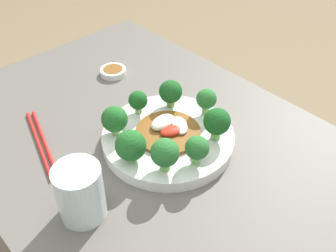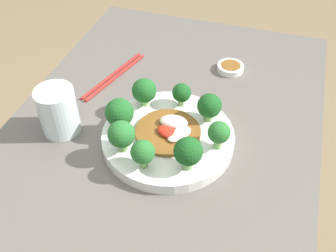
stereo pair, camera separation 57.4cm
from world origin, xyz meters
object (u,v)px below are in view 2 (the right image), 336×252
(broccoli_southwest, at_px, (144,91))
(plate, at_px, (168,138))
(broccoli_northwest, at_px, (209,106))
(sauce_dish, at_px, (230,67))
(broccoli_west, at_px, (182,93))
(stirfry_center, at_px, (170,130))
(broccoli_east, at_px, (143,152))
(broccoli_southeast, at_px, (121,135))
(drinking_glass, at_px, (58,111))
(broccoli_north, at_px, (219,133))
(broccoli_south, at_px, (119,113))
(broccoli_northeast, at_px, (188,152))
(chopsticks, at_px, (114,76))

(broccoli_southwest, bearing_deg, plate, 46.44)
(broccoli_northwest, xyz_separation_m, sauce_dish, (-0.22, 0.01, -0.05))
(broccoli_west, relative_size, stirfry_center, 0.40)
(stirfry_center, bearing_deg, broccoli_east, -11.97)
(broccoli_east, xyz_separation_m, broccoli_southeast, (-0.03, -0.05, 0.00))
(broccoli_east, height_order, drinking_glass, drinking_glass)
(plate, bearing_deg, broccoli_north, 86.31)
(broccoli_south, bearing_deg, broccoli_southwest, 163.73)
(broccoli_northwest, bearing_deg, stirfry_center, -45.68)
(broccoli_southeast, height_order, broccoli_north, broccoli_southeast)
(broccoli_northwest, bearing_deg, broccoli_southeast, -45.98)
(sauce_dish, bearing_deg, broccoli_east, -13.27)
(broccoli_south, bearing_deg, broccoli_west, 135.36)
(broccoli_north, bearing_deg, broccoli_south, -89.74)
(stirfry_center, bearing_deg, sauce_dish, 166.28)
(broccoli_west, bearing_deg, sauce_dish, 159.36)
(broccoli_east, relative_size, broccoli_south, 0.94)
(sauce_dish, bearing_deg, broccoli_southeast, -21.97)
(drinking_glass, bearing_deg, broccoli_southeast, 77.13)
(broccoli_south, xyz_separation_m, stirfry_center, (-0.01, 0.10, -0.03))
(plate, height_order, drinking_glass, drinking_glass)
(broccoli_northwest, xyz_separation_m, broccoli_southeast, (0.13, -0.14, 0.00))
(broccoli_south, relative_size, broccoli_northeast, 0.93)
(broccoli_east, height_order, broccoli_northwest, broccoli_northwest)
(broccoli_northeast, distance_m, sauce_dish, 0.36)
(chopsticks, bearing_deg, sauce_dish, 113.32)
(broccoli_east, distance_m, broccoli_southeast, 0.06)
(drinking_glass, xyz_separation_m, sauce_dish, (-0.31, 0.29, -0.04))
(broccoli_north, bearing_deg, plate, -93.69)
(broccoli_west, height_order, drinking_glass, drinking_glass)
(stirfry_center, distance_m, drinking_glass, 0.23)
(broccoli_south, xyz_separation_m, broccoli_north, (-0.00, 0.20, 0.00))
(broccoli_south, distance_m, broccoli_west, 0.14)
(broccoli_southeast, xyz_separation_m, chopsticks, (-0.24, -0.12, -0.06))
(broccoli_southwest, height_order, chopsticks, broccoli_southwest)
(broccoli_southeast, distance_m, chopsticks, 0.27)
(broccoli_east, xyz_separation_m, broccoli_south, (-0.09, -0.08, -0.00))
(broccoli_southeast, bearing_deg, sauce_dish, 158.03)
(stirfry_center, bearing_deg, broccoli_southwest, -131.06)
(broccoli_northeast, height_order, chopsticks, broccoli_northeast)
(broccoli_northwest, height_order, broccoli_west, broccoli_northwest)
(chopsticks, bearing_deg, broccoli_northwest, 67.81)
(sauce_dish, bearing_deg, broccoli_northwest, -1.47)
(broccoli_southeast, height_order, broccoli_northeast, broccoli_northeast)
(broccoli_south, bearing_deg, broccoli_north, 90.26)
(plate, relative_size, broccoli_east, 4.42)
(broccoli_southeast, relative_size, stirfry_center, 0.51)
(broccoli_northeast, xyz_separation_m, broccoli_north, (-0.07, 0.04, -0.00))
(plate, relative_size, broccoli_northeast, 3.88)
(broccoli_southeast, bearing_deg, plate, 134.15)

